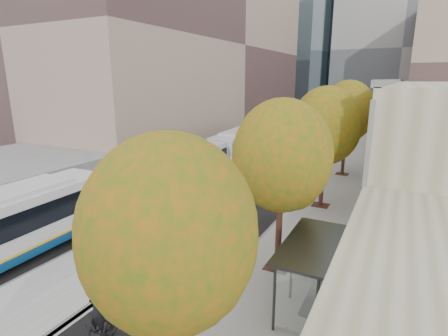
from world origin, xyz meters
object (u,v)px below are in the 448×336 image
Objects in this scene: cyclist at (99,324)px; bus_far at (223,151)px; distant_car at (282,136)px; bus_shelter at (316,254)px.

bus_far is at bearing 105.99° from cyclist.
bus_far is 8.21× the size of cyclist.
cyclist is at bearing -63.86° from distant_car.
bus_shelter is 1.25× the size of distant_car.
bus_shelter is 7.73m from cyclist.
bus_shelter reaches higher than distant_car.
bus_far is 18.28m from distant_car.
bus_far is 5.12× the size of distant_car.
distant_car is at bearing 98.41° from cyclist.
bus_shelter reaches higher than cyclist.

